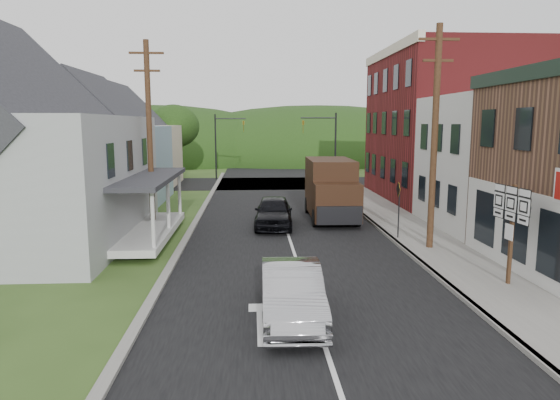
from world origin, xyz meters
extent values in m
plane|color=#2D4719|center=(0.00, 0.00, 0.00)|extent=(120.00, 120.00, 0.00)
cube|color=black|center=(0.00, 10.00, 0.00)|extent=(9.00, 90.00, 0.02)
cube|color=black|center=(0.00, 27.00, 0.00)|extent=(60.00, 9.00, 0.02)
cube|color=slate|center=(5.90, 8.00, 0.07)|extent=(2.80, 55.00, 0.15)
cube|color=slate|center=(4.55, 8.00, 0.07)|extent=(0.20, 55.00, 0.15)
cube|color=slate|center=(-4.65, 8.00, 0.06)|extent=(0.30, 55.00, 0.12)
cube|color=silver|center=(11.30, 7.50, 3.25)|extent=(8.00, 7.00, 6.50)
cube|color=maroon|center=(11.30, 17.00, 5.00)|extent=(8.00, 12.00, 10.00)
cube|color=#ACAFB1|center=(-12.00, 6.00, 2.75)|extent=(10.00, 12.00, 5.50)
cube|color=#89A7BB|center=(-11.00, 17.00, 2.50)|extent=(7.00, 8.00, 5.00)
cube|color=beige|center=(-11.50, 26.00, 2.50)|extent=(7.00, 8.00, 5.00)
cylinder|color=#472D19|center=(5.60, 3.50, 4.50)|extent=(0.26, 0.26, 9.00)
cube|color=#472D19|center=(5.60, 3.50, 8.40)|extent=(1.60, 0.10, 0.10)
cube|color=#472D19|center=(5.60, 3.50, 7.60)|extent=(1.20, 0.10, 0.10)
cylinder|color=#472D19|center=(-6.50, 8.00, 4.50)|extent=(0.26, 0.26, 9.00)
cube|color=#472D19|center=(-6.50, 8.00, 8.40)|extent=(1.60, 0.10, 0.10)
cube|color=#472D19|center=(-6.50, 8.00, 7.60)|extent=(1.20, 0.10, 0.10)
cylinder|color=black|center=(5.00, 23.50, 3.00)|extent=(0.14, 0.14, 6.00)
cylinder|color=black|center=(3.60, 23.50, 5.60)|extent=(2.80, 0.10, 0.10)
imported|color=olive|center=(2.40, 23.50, 4.90)|extent=(0.16, 0.20, 1.00)
cylinder|color=black|center=(-5.00, 30.50, 3.00)|extent=(0.14, 0.14, 6.00)
cylinder|color=black|center=(-3.60, 30.50, 5.60)|extent=(2.80, 0.10, 0.10)
imported|color=olive|center=(-2.40, 30.50, 4.90)|extent=(0.16, 0.20, 1.00)
cylinder|color=#382616|center=(-19.00, 20.00, 2.38)|extent=(0.36, 0.36, 4.76)
ellipsoid|color=black|center=(-19.00, 20.00, 5.95)|extent=(5.80, 5.80, 4.93)
cylinder|color=#382616|center=(-9.00, 32.00, 1.96)|extent=(0.36, 0.36, 3.92)
ellipsoid|color=black|center=(-9.00, 32.00, 4.90)|extent=(4.80, 4.80, 4.08)
ellipsoid|color=black|center=(0.00, 55.00, 0.00)|extent=(90.00, 30.00, 16.00)
imported|color=#A9A9AE|center=(-0.65, -3.48, 0.74)|extent=(1.62, 4.50, 1.48)
imported|color=black|center=(-0.60, 8.52, 0.77)|extent=(2.09, 4.64, 1.55)
cube|color=black|center=(2.61, 10.97, 1.78)|extent=(2.41, 4.50, 2.94)
cube|color=black|center=(2.57, 8.33, 1.27)|extent=(2.36, 1.66, 1.93)
cube|color=black|center=(2.57, 8.53, 2.08)|extent=(2.15, 1.25, 0.05)
cube|color=black|center=(2.56, 7.47, 0.76)|extent=(2.23, 0.19, 0.91)
cylinder|color=black|center=(1.51, 8.45, 0.46)|extent=(0.30, 0.92, 0.91)
cylinder|color=black|center=(3.64, 8.41, 0.46)|extent=(0.30, 0.92, 0.91)
cylinder|color=black|center=(1.57, 12.51, 0.46)|extent=(0.30, 0.92, 0.91)
cylinder|color=black|center=(3.70, 12.47, 0.46)|extent=(0.30, 0.92, 0.91)
cube|color=#472D19|center=(6.43, -1.28, 1.74)|extent=(0.11, 0.11, 3.17)
cube|color=black|center=(6.37, -1.28, 2.73)|extent=(0.21, 1.81, 0.07)
cube|color=white|center=(6.40, -1.92, 3.14)|extent=(0.07, 0.50, 0.20)
cube|color=white|center=(6.40, -1.92, 2.73)|extent=(0.07, 0.54, 0.50)
cube|color=white|center=(6.40, -1.92, 2.33)|extent=(0.07, 0.50, 0.25)
cube|color=white|center=(6.34, -1.29, 3.14)|extent=(0.07, 0.50, 0.20)
cube|color=white|center=(6.34, -1.29, 2.73)|extent=(0.07, 0.54, 0.50)
cube|color=white|center=(6.34, -1.29, 2.33)|extent=(0.07, 0.50, 0.25)
cube|color=white|center=(6.28, -0.65, 3.14)|extent=(0.07, 0.50, 0.20)
cube|color=white|center=(6.28, -0.65, 2.73)|extent=(0.07, 0.54, 0.50)
cube|color=white|center=(6.28, -0.65, 2.33)|extent=(0.07, 0.50, 0.25)
cube|color=white|center=(6.34, -1.29, 1.83)|extent=(0.06, 0.41, 0.50)
cylinder|color=black|center=(4.80, 5.26, 1.33)|extent=(0.06, 0.06, 2.37)
cube|color=black|center=(4.74, 5.26, 2.32)|extent=(0.04, 0.70, 0.70)
cube|color=#EFA30C|center=(4.75, 5.26, 2.32)|extent=(0.05, 0.63, 0.63)
camera|label=1|loc=(-1.67, -16.09, 5.19)|focal=32.00mm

